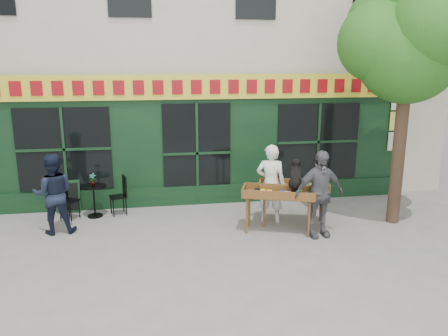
{
  "coord_description": "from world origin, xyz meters",
  "views": [
    {
      "loc": [
        -1.09,
        -8.45,
        3.57
      ],
      "look_at": [
        0.39,
        0.5,
        1.38
      ],
      "focal_mm": 35.0,
      "sensor_mm": 36.0,
      "label": 1
    }
  ],
  "objects_px": {
    "woman": "(271,184)",
    "book_cart_right": "(294,189)",
    "man_right": "(319,194)",
    "dog": "(296,174)",
    "man_left": "(53,194)",
    "bistro_table": "(94,195)",
    "book_cart_center": "(279,195)"
  },
  "relations": [
    {
      "from": "bistro_table",
      "to": "woman",
      "type": "bearing_deg",
      "value": -13.7
    },
    {
      "from": "book_cart_right",
      "to": "man_right",
      "type": "bearing_deg",
      "value": -54.37
    },
    {
      "from": "man_right",
      "to": "bistro_table",
      "type": "distance_m",
      "value": 5.2
    },
    {
      "from": "book_cart_right",
      "to": "man_left",
      "type": "xyz_separation_m",
      "value": [
        -5.19,
        0.34,
        0.05
      ]
    },
    {
      "from": "bistro_table",
      "to": "man_right",
      "type": "bearing_deg",
      "value": -22.57
    },
    {
      "from": "dog",
      "to": "man_left",
      "type": "xyz_separation_m",
      "value": [
        -5.08,
        0.78,
        -0.42
      ]
    },
    {
      "from": "book_cart_center",
      "to": "man_right",
      "type": "relative_size",
      "value": 0.88
    },
    {
      "from": "book_cart_center",
      "to": "dog",
      "type": "height_order",
      "value": "dog"
    },
    {
      "from": "man_left",
      "to": "dog",
      "type": "bearing_deg",
      "value": 165.4
    },
    {
      "from": "book_cart_right",
      "to": "bistro_table",
      "type": "relative_size",
      "value": 2.11
    },
    {
      "from": "woman",
      "to": "man_left",
      "type": "xyz_separation_m",
      "value": [
        -4.73,
        0.08,
        -0.03
      ]
    },
    {
      "from": "book_cart_right",
      "to": "bistro_table",
      "type": "distance_m",
      "value": 4.67
    },
    {
      "from": "book_cart_right",
      "to": "man_right",
      "type": "distance_m",
      "value": 0.81
    },
    {
      "from": "bistro_table",
      "to": "man_left",
      "type": "distance_m",
      "value": 1.19
    },
    {
      "from": "dog",
      "to": "man_right",
      "type": "distance_m",
      "value": 0.63
    },
    {
      "from": "book_cart_center",
      "to": "book_cart_right",
      "type": "height_order",
      "value": "same"
    },
    {
      "from": "book_cart_center",
      "to": "dog",
      "type": "xyz_separation_m",
      "value": [
        0.35,
        -0.05,
        0.47
      ]
    },
    {
      "from": "woman",
      "to": "book_cart_right",
      "type": "bearing_deg",
      "value": 169.66
    },
    {
      "from": "woman",
      "to": "man_left",
      "type": "distance_m",
      "value": 4.73
    },
    {
      "from": "dog",
      "to": "woman",
      "type": "relative_size",
      "value": 0.33
    },
    {
      "from": "book_cart_center",
      "to": "book_cart_right",
      "type": "distance_m",
      "value": 0.6
    },
    {
      "from": "woman",
      "to": "bistro_table",
      "type": "xyz_separation_m",
      "value": [
        -4.03,
        0.98,
        -0.36
      ]
    },
    {
      "from": "bistro_table",
      "to": "book_cart_right",
      "type": "bearing_deg",
      "value": -15.45
    },
    {
      "from": "woman",
      "to": "man_right",
      "type": "distance_m",
      "value": 1.26
    },
    {
      "from": "book_cart_center",
      "to": "man_right",
      "type": "height_order",
      "value": "man_right"
    },
    {
      "from": "man_right",
      "to": "bistro_table",
      "type": "relative_size",
      "value": 2.43
    },
    {
      "from": "man_left",
      "to": "bistro_table",
      "type": "bearing_deg",
      "value": -133.72
    },
    {
      "from": "book_cart_right",
      "to": "man_left",
      "type": "distance_m",
      "value": 5.2
    },
    {
      "from": "book_cart_right",
      "to": "book_cart_center",
      "type": "bearing_deg",
      "value": -125.75
    },
    {
      "from": "book_cart_right",
      "to": "man_right",
      "type": "xyz_separation_m",
      "value": [
        0.3,
        -0.75,
        0.1
      ]
    },
    {
      "from": "woman",
      "to": "book_cart_right",
      "type": "relative_size",
      "value": 1.12
    },
    {
      "from": "woman",
      "to": "man_right",
      "type": "xyz_separation_m",
      "value": [
        0.76,
        -1.01,
        0.02
      ]
    }
  ]
}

